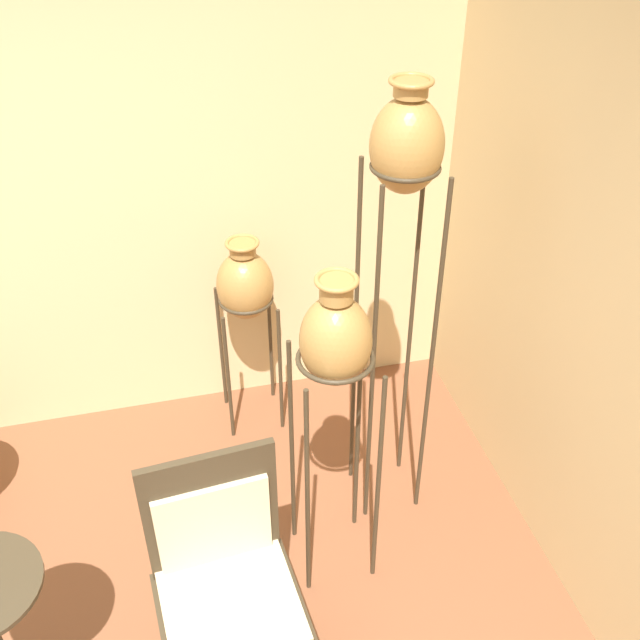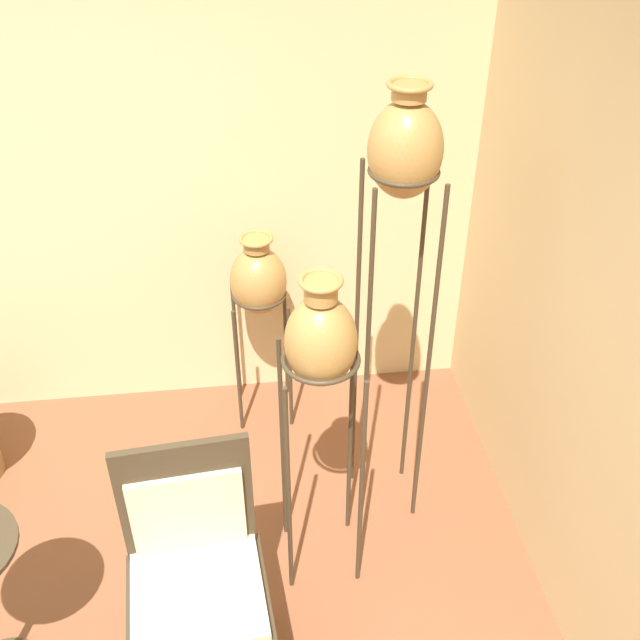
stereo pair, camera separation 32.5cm
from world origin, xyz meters
name	(u,v)px [view 2 (the right image)]	position (x,y,z in m)	size (l,w,h in m)	color
wall_back	(49,181)	(0.00, 2.15, 1.35)	(8.25, 0.06, 2.70)	#D1B784
vase_stand_tall	(404,169)	(1.51, 1.18, 1.76)	(0.28, 0.28, 2.08)	#382D1E
vase_stand_medium	(321,348)	(1.17, 0.87, 1.20)	(0.32, 0.32, 1.51)	#382D1E
vase_stand_short	(258,283)	(0.98, 1.89, 0.86)	(0.30, 0.30, 1.12)	#382D1E
chair	(194,560)	(0.65, 0.46, 0.58)	(0.56, 0.53, 1.03)	#382D1E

